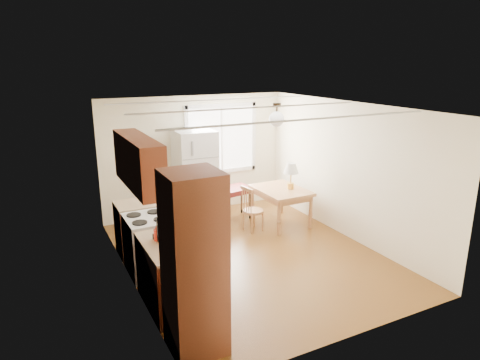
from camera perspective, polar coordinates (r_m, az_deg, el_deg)
room_shell at (r=6.92m, az=1.50°, el=-0.61°), size 4.60×5.60×2.62m
kitchen_run at (r=5.89m, az=-10.49°, el=-8.11°), size 0.65×3.40×2.20m
window_unit at (r=9.27m, az=-2.50°, el=5.48°), size 1.64×0.05×1.51m
pendant_light at (r=7.40m, az=4.89°, el=8.21°), size 0.26×0.26×0.40m
refrigerator at (r=8.74m, az=-5.99°, el=0.60°), size 0.79×0.81×1.86m
bench at (r=8.72m, az=-2.59°, el=-1.82°), size 1.44×0.72×0.64m
dining_table at (r=8.56m, az=5.46°, el=-1.84°), size 0.89×1.18×0.73m
chair at (r=8.15m, az=1.31°, el=-3.59°), size 0.41×0.40×0.88m
table_lamp at (r=8.45m, az=6.82°, el=1.29°), size 0.30×0.30×0.52m
coffee_maker at (r=5.75m, az=-10.37°, el=-6.80°), size 0.21×0.25×0.33m
kettle at (r=5.77m, az=-10.91°, el=-7.10°), size 0.11×0.11×0.20m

